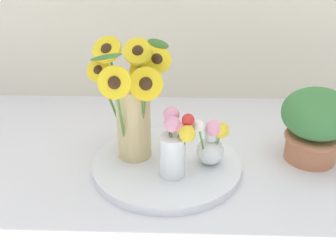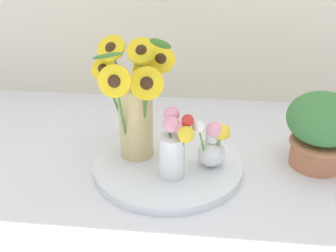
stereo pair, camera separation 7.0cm
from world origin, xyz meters
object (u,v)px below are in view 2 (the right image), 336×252
serving_tray (168,165)px  vase_small_center (174,146)px  mason_jar_sunflowers (135,105)px  potted_plant (322,128)px  vase_bulb_right (212,145)px

serving_tray → vase_small_center: size_ratio=2.25×
mason_jar_sunflowers → potted_plant: bearing=3.9°
mason_jar_sunflowers → potted_plant: 0.52m
potted_plant → vase_bulb_right: bearing=-165.6°
serving_tray → vase_small_center: bearing=-71.3°
serving_tray → mason_jar_sunflowers: bearing=160.5°
mason_jar_sunflowers → potted_plant: mason_jar_sunflowers is taller
mason_jar_sunflowers → vase_small_center: bearing=-40.4°
vase_small_center → potted_plant: (0.40, 0.13, 0.01)m
potted_plant → vase_small_center: bearing=-161.5°
vase_bulb_right → vase_small_center: bearing=-150.2°
vase_small_center → vase_bulb_right: 0.12m
vase_small_center → potted_plant: bearing=18.5°
mason_jar_sunflowers → vase_bulb_right: 0.24m
serving_tray → potted_plant: potted_plant is taller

